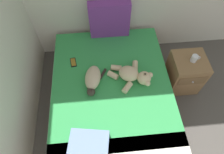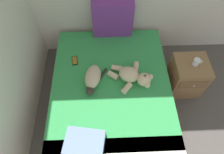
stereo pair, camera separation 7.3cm
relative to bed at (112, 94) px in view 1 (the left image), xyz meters
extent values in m
cube|color=olive|center=(0.00, 0.00, -0.10)|extent=(1.54, 1.95, 0.27)
cube|color=white|center=(0.00, 0.00, 0.13)|extent=(1.49, 1.89, 0.19)
cube|color=green|center=(0.00, 0.06, 0.24)|extent=(1.48, 1.75, 0.02)
cube|color=silver|center=(0.00, -0.81, 0.24)|extent=(1.48, 0.31, 0.02)
cube|color=#72338C|center=(0.05, 0.88, 0.51)|extent=(0.56, 0.14, 0.53)
ellipsoid|color=#C6B293|center=(-0.22, 0.08, 0.32)|extent=(0.24, 0.37, 0.15)
sphere|color=#332823|center=(-0.25, -0.11, 0.30)|extent=(0.10, 0.10, 0.10)
cone|color=#332823|center=(-0.23, -0.11, 0.35)|extent=(0.04, 0.04, 0.04)
cone|color=#332823|center=(-0.28, -0.10, 0.35)|extent=(0.04, 0.04, 0.04)
cylinder|color=#332823|center=(-0.10, 0.16, 0.26)|extent=(0.11, 0.15, 0.03)
ellipsoid|color=#332823|center=(-0.28, -0.01, 0.27)|extent=(0.07, 0.11, 0.04)
ellipsoid|color=beige|center=(0.22, 0.09, 0.33)|extent=(0.31, 0.29, 0.17)
sphere|color=beige|center=(0.40, 0.00, 0.33)|extent=(0.17, 0.17, 0.17)
sphere|color=tan|center=(0.40, 0.00, 0.39)|extent=(0.07, 0.07, 0.07)
sphere|color=black|center=(0.40, 0.00, 0.42)|extent=(0.02, 0.02, 0.02)
sphere|color=beige|center=(0.48, 0.04, 0.34)|extent=(0.07, 0.07, 0.07)
sphere|color=beige|center=(0.43, -0.08, 0.34)|extent=(0.07, 0.07, 0.07)
cylinder|color=beige|center=(0.33, 0.22, 0.28)|extent=(0.10, 0.16, 0.07)
cylinder|color=beige|center=(0.08, 0.22, 0.28)|extent=(0.15, 0.10, 0.07)
cylinder|color=beige|center=(0.18, -0.08, 0.28)|extent=(0.15, 0.16, 0.07)
cylinder|color=beige|center=(0.03, 0.11, 0.28)|extent=(0.15, 0.14, 0.07)
cube|color=black|center=(-0.48, 0.39, 0.25)|extent=(0.09, 0.16, 0.01)
cube|color=olive|center=(-0.48, 0.39, 0.25)|extent=(0.08, 0.14, 0.00)
cube|color=#728CB7|center=(-0.30, -0.71, 0.30)|extent=(0.44, 0.34, 0.11)
cube|color=olive|center=(1.06, 0.21, 0.05)|extent=(0.44, 0.42, 0.57)
cube|color=brown|center=(1.06, 0.00, 0.17)|extent=(0.37, 0.01, 0.16)
sphere|color=#B2B2B7|center=(1.06, -0.02, 0.17)|extent=(0.02, 0.02, 0.02)
cylinder|color=silver|center=(1.08, 0.21, 0.38)|extent=(0.08, 0.08, 0.09)
torus|color=silver|center=(1.13, 0.21, 0.39)|extent=(0.06, 0.01, 0.06)
camera|label=1|loc=(-0.11, -1.23, 2.34)|focal=31.39mm
camera|label=2|loc=(-0.04, -1.24, 2.34)|focal=31.39mm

